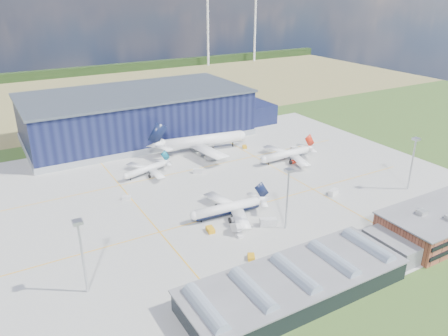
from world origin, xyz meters
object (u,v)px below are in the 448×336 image
(light_mast_east, at_px, (413,155))
(light_mast_center, at_px, (288,189))
(airliner_navy, at_px, (227,203))
(gse_van_a, at_px, (268,222))
(gse_tug_c, at_px, (245,147))
(airliner_widebody, at_px, (203,135))
(gse_tug_a, at_px, (210,230))
(gse_cart_b, at_px, (126,198))
(gse_van_c, at_px, (333,192))
(ops_building, at_px, (443,221))
(gse_tug_b, at_px, (251,257))
(gse_van_b, at_px, (198,171))
(car_a, at_px, (346,242))
(gse_cart_a, at_px, (294,148))
(airstair, at_px, (236,230))
(airliner_regional, at_px, (145,166))
(car_b, at_px, (432,210))
(airliner_red, at_px, (286,150))
(light_mast_west, at_px, (81,245))
(hangar, at_px, (142,116))

(light_mast_east, bearing_deg, light_mast_center, 180.00)
(airliner_navy, relative_size, gse_van_a, 5.51)
(gse_tug_c, bearing_deg, airliner_widebody, -174.99)
(gse_tug_a, xyz_separation_m, gse_cart_b, (-17.49, 39.30, -0.09))
(gse_tug_a, bearing_deg, gse_van_c, 9.02)
(gse_tug_a, bearing_deg, ops_building, -22.25)
(gse_tug_b, height_order, gse_van_b, gse_van_b)
(gse_tug_b, xyz_separation_m, gse_van_a, (16.92, 14.58, 0.63))
(gse_van_c, relative_size, car_a, 1.37)
(gse_cart_a, relative_size, airstair, 0.70)
(gse_cart_a, relative_size, gse_tug_c, 0.96)
(gse_tug_a, bearing_deg, airliner_regional, 100.37)
(airliner_navy, xyz_separation_m, car_a, (25.08, -36.00, -4.88))
(light_mast_center, distance_m, car_b, 61.40)
(light_mast_east, bearing_deg, airliner_red, 115.63)
(gse_van_c, bearing_deg, ops_building, 177.78)
(ops_building, relative_size, gse_tug_a, 11.83)
(light_mast_west, relative_size, car_b, 6.42)
(car_b, bearing_deg, gse_tug_c, 11.37)
(airliner_regional, bearing_deg, gse_tug_a, 75.68)
(light_mast_west, xyz_separation_m, gse_tug_c, (102.34, 77.74, -14.69))
(airliner_regional, bearing_deg, airstair, 81.84)
(gse_tug_b, height_order, car_a, gse_tug_b)
(airliner_red, height_order, gse_cart_a, airliner_red)
(gse_van_a, bearing_deg, airliner_red, -19.88)
(gse_tug_c, bearing_deg, car_a, -78.41)
(airliner_red, bearing_deg, airliner_navy, 30.95)
(hangar, bearing_deg, light_mast_center, -86.70)
(light_mast_west, relative_size, car_a, 6.57)
(gse_tug_a, height_order, gse_van_c, gse_van_c)
(ops_building, relative_size, airliner_navy, 1.37)
(light_mast_west, distance_m, gse_cart_b, 59.82)
(gse_van_c, bearing_deg, airliner_widebody, 0.00)
(light_mast_east, xyz_separation_m, gse_van_c, (-31.20, 11.82, -14.28))
(airstair, bearing_deg, gse_tug_a, 141.98)
(gse_tug_a, distance_m, gse_cart_b, 43.01)
(ops_building, bearing_deg, car_a, 160.29)
(gse_van_b, relative_size, car_a, 1.31)
(airliner_regional, distance_m, gse_van_b, 24.06)
(ops_building, relative_size, gse_cart_b, 13.79)
(gse_tug_a, height_order, car_b, gse_tug_a)
(light_mast_east, bearing_deg, airliner_regional, 142.48)
(gse_tug_a, bearing_deg, light_mast_center, -16.48)
(airliner_widebody, xyz_separation_m, gse_van_a, (-15.27, -80.24, -7.49))
(gse_van_b, distance_m, gse_cart_b, 38.55)
(light_mast_center, xyz_separation_m, gse_van_a, (-4.17, 4.76, -14.10))
(gse_van_a, relative_size, gse_tug_c, 1.81)
(gse_van_a, xyz_separation_m, gse_tug_c, (36.51, 72.98, -0.59))
(gse_tug_b, height_order, gse_van_a, gse_van_a)
(gse_tug_b, xyz_separation_m, airstair, (3.90, 15.63, 0.78))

